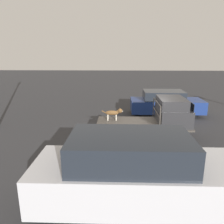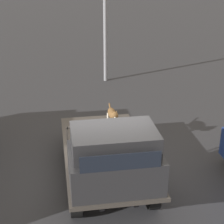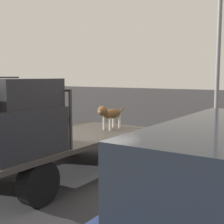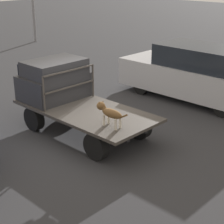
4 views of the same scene
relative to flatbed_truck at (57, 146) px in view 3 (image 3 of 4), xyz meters
The scene contains 5 objects.
ground_plane 0.57m from the flatbed_truck, ahead, with size 80.00×80.00×0.00m, color #2D2D30.
flatbed_truck is the anchor object (origin of this frame).
truck_headboard 1.05m from the flatbed_truck, ahead, with size 0.04×1.85×1.00m.
dog 1.47m from the flatbed_truck, 163.49° to the left, with size 1.03×0.23×0.60m.
light_pole_near 8.55m from the flatbed_truck, behind, with size 0.47×0.47×6.80m.
Camera 3 is at (4.49, 4.30, 1.98)m, focal length 50.00 mm.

